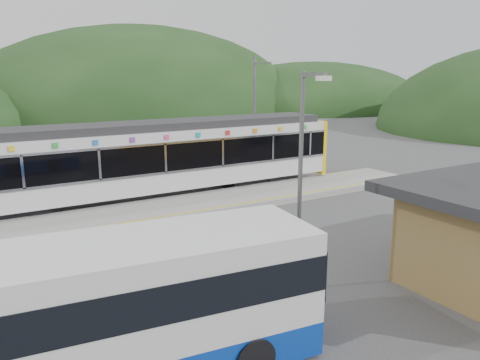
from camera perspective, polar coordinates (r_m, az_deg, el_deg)
ground at (r=18.49m, az=-2.03°, el=-6.12°), size 120.00×120.00×0.00m
hills at (r=25.98m, az=4.19°, el=-0.55°), size 146.00×149.00×26.00m
platform at (r=21.25m, az=-6.39°, el=-3.23°), size 26.00×3.20×0.30m
yellow_line at (r=20.08m, az=-4.83°, el=-3.69°), size 26.00×0.10×0.01m
train at (r=22.91m, az=-11.60°, el=2.68°), size 20.44×3.01×3.74m
catenary_mast_east at (r=28.53m, az=1.82°, el=8.12°), size 0.18×1.80×7.00m
bus at (r=9.82m, az=-21.50°, el=-16.33°), size 10.64×3.62×2.84m
lamp_post at (r=12.55m, az=7.74°, el=1.80°), size 0.37×1.08×6.08m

